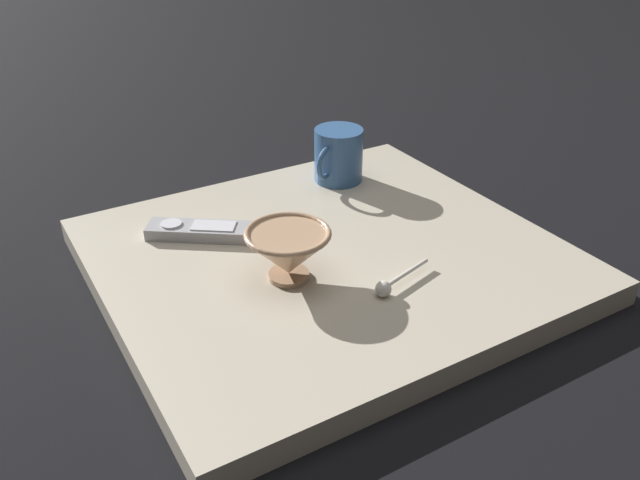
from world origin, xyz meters
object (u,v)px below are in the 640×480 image
Objects in this scene: cereal_bowl at (288,252)px; tv_remote_near at (201,231)px; teaspoon at (386,286)px; coffee_mug at (338,155)px.

cereal_bowl is 0.19m from tv_remote_near.
cereal_bowl is 1.07× the size of teaspoon.
coffee_mug reaches higher than tv_remote_near.
teaspoon is at bearing -111.86° from coffee_mug.
teaspoon is (0.10, -0.10, -0.03)m from cereal_bowl.
cereal_bowl reaches higher than tv_remote_near.
tv_remote_near is at bearing 109.63° from cereal_bowl.
teaspoon is (-0.14, -0.35, -0.04)m from coffee_mug.
tv_remote_near is (-0.30, -0.07, -0.04)m from coffee_mug.
coffee_mug is 0.31m from tv_remote_near.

